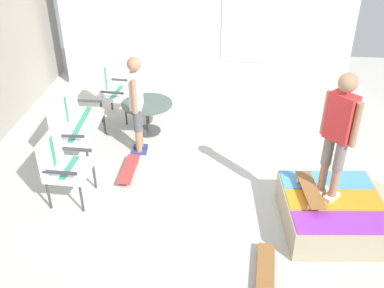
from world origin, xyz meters
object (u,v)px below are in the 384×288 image
Objects in this scene: skateboard_by_bench at (129,169)px; skateboard_spare at (265,269)px; patio_chair_by_wall at (60,162)px; patio_table at (147,112)px; person_watching at (136,99)px; patio_bench at (73,118)px; person_skater at (339,129)px; patio_chair_near_house at (111,87)px; skateboard_on_ramp at (310,190)px; skate_ramp at (334,213)px.

skateboard_spare is (-1.86, -2.00, 0.00)m from skateboard_by_bench.
patio_chair_by_wall is at bearing 129.58° from skateboard_by_bench.
patio_table is 0.87m from person_watching.
patio_bench is at bearing 59.52° from skateboard_by_bench.
person_skater is at bearing -129.00° from patio_table.
patio_chair_near_house is 1.25× the size of skateboard_spare.
patio_table is 3.36m from skateboard_on_ramp.
patio_bench is 1.25× the size of patio_chair_near_house.
person_skater is 0.92m from skateboard_on_ramp.
skateboard_by_bench is 2.77m from skateboard_on_ramp.
patio_chair_near_house is at bearing 52.04° from skate_ramp.
patio_chair_by_wall reaches higher than skateboard_by_bench.
skate_ramp is at bearing -119.40° from person_watching.
patio_bench is 1.41× the size of patio_table.
skate_ramp is at bearing -128.70° from patio_table.
skateboard_by_bench is at bearing -159.59° from patio_chair_near_house.
patio_bench is at bearing 67.62° from skateboard_on_ramp.
skate_ramp is at bearing -100.04° from skateboard_on_ramp.
skateboard_on_ramp is (-0.24, -3.37, -0.09)m from patio_chair_by_wall.
patio_chair_by_wall is 1.25× the size of skateboard_on_ramp.
patio_table is 1.10× the size of skateboard_on_ramp.
patio_chair_near_house is at bearing -13.59° from patio_bench.
person_skater is (-1.46, -3.81, 0.81)m from patio_bench.
skateboard_by_bench is at bearing -50.42° from patio_chair_by_wall.
person_skater is at bearing -38.70° from skateboard_spare.
patio_bench reaches higher than skateboard_on_ramp.
skateboard_on_ramp reaches higher than skateboard_by_bench.
person_skater is 2.07× the size of skateboard_spare.
patio_chair_by_wall reaches higher than skate_ramp.
skate_ramp is 2.35× the size of skateboard_spare.
person_skater reaches higher than skateboard_by_bench.
person_skater reaches higher than patio_bench.
person_watching is (-1.20, -0.74, 0.35)m from patio_chair_near_house.
person_watching is at bearing 177.31° from patio_table.
patio_table is 1.11× the size of skateboard_spare.
skateboard_on_ramp is at bearing -121.59° from person_watching.
patio_bench reaches higher than patio_table.
patio_bench is 1.25× the size of patio_chair_by_wall.
patio_chair_by_wall is 1.25× the size of skateboard_spare.
skate_ramp is 2.39× the size of skateboard_by_bench.
person_skater is 2.10× the size of skateboard_by_bench.
patio_bench is 1.11m from person_watching.
person_skater is at bearing -128.17° from patio_chair_near_house.
skate_ramp is at bearing -111.38° from patio_bench.
person_watching is (-0.66, 0.03, 0.56)m from patio_table.
person_watching is 3.02m from skateboard_on_ramp.
patio_chair_near_house reaches higher than skateboard_on_ramp.
patio_chair_by_wall is at bearing 156.66° from patio_table.
person_skater reaches higher than patio_chair_near_house.
patio_bench is 1.33m from patio_table.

